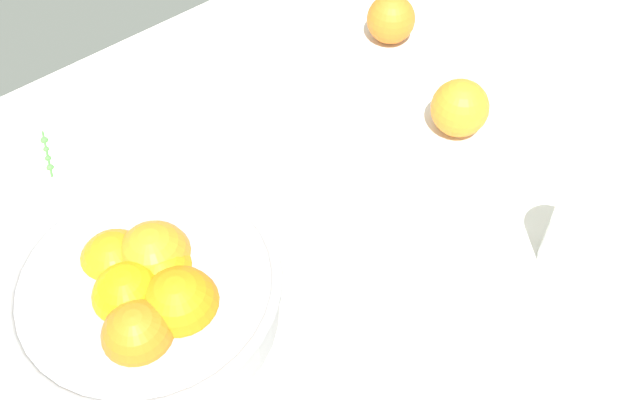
% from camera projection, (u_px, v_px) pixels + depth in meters
% --- Properties ---
extents(ground_plane, '(1.48, 0.96, 0.03)m').
position_uv_depth(ground_plane, '(324.00, 269.00, 0.86)').
color(ground_plane, silver).
extents(fruit_bowl, '(0.28, 0.28, 0.10)m').
position_uv_depth(fruit_bowl, '(149.00, 295.00, 0.76)').
color(fruit_bowl, '#99999E').
rests_on(fruit_bowl, ground_plane).
extents(juice_glass, '(0.06, 0.06, 0.09)m').
position_uv_depth(juice_glass, '(573.00, 240.00, 0.82)').
color(juice_glass, white).
rests_on(juice_glass, ground_plane).
extents(loose_orange_2, '(0.07, 0.07, 0.07)m').
position_uv_depth(loose_orange_2, '(391.00, 19.00, 1.06)').
color(loose_orange_2, orange).
rests_on(loose_orange_2, ground_plane).
extents(loose_orange_3, '(0.07, 0.07, 0.07)m').
position_uv_depth(loose_orange_3, '(460.00, 108.00, 0.95)').
color(loose_orange_3, orange).
rests_on(loose_orange_3, ground_plane).
extents(herb_sprig_0, '(0.03, 0.08, 0.01)m').
position_uv_depth(herb_sprig_0, '(47.00, 152.00, 0.95)').
color(herb_sprig_0, '#4A883F').
rests_on(herb_sprig_0, ground_plane).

